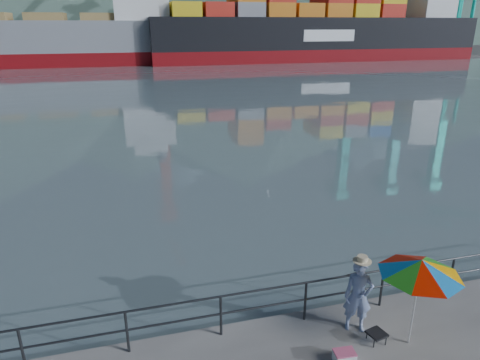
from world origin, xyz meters
name	(u,v)px	position (x,y,z in m)	size (l,w,h in m)	color
harbor_water	(127,47)	(0.00, 130.00, 0.00)	(500.00, 280.00, 0.00)	slate
far_dock	(178,55)	(10.00, 93.00, 0.00)	(200.00, 40.00, 0.40)	#514F4C
guardrail	(264,307)	(0.00, 1.70, 0.52)	(22.00, 0.06, 1.03)	#2D3033
container_stacks	(279,39)	(34.10, 93.68, 3.08)	(58.00, 8.40, 7.80)	#267F3F
fisherman	(358,296)	(1.99, 1.11, 0.86)	(0.63, 0.41, 1.72)	#2E5198
beach_umbrella	(421,267)	(2.87, 0.37, 1.89)	(1.74, 1.74, 2.06)	white
folding_stool	(376,337)	(2.20, 0.58, 0.13)	(0.44, 0.44, 0.24)	black
cooler_bag	(344,358)	(1.24, 0.22, 0.12)	(0.42, 0.28, 0.24)	silver
fishing_rod	(346,306)	(2.20, 1.90, 0.00)	(0.02, 0.02, 2.30)	black
bulk_carrier	(61,39)	(-11.77, 74.78, 4.17)	(48.27, 8.35, 14.50)	maroon
container_ship	(325,28)	(36.19, 74.02, 5.80)	(63.78, 10.63, 18.10)	maroon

